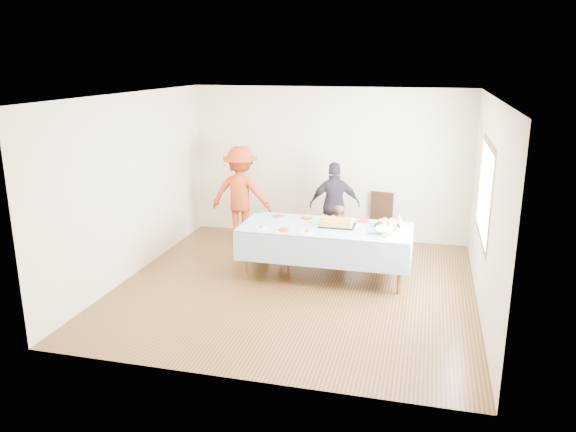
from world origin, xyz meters
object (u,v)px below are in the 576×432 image
at_px(party_table, 326,230).
at_px(adult_left, 241,194).
at_px(dining_chair, 380,216).
at_px(birthday_cake, 338,223).

height_order(party_table, adult_left, adult_left).
height_order(dining_chair, adult_left, adult_left).
distance_m(party_table, birthday_cake, 0.20).
bearing_deg(adult_left, party_table, 142.16).
bearing_deg(adult_left, dining_chair, -171.32).
bearing_deg(birthday_cake, dining_chair, 73.90).
relative_size(party_table, birthday_cake, 4.85).
height_order(party_table, dining_chair, dining_chair).
relative_size(party_table, dining_chair, 2.73).
distance_m(birthday_cake, adult_left, 2.34).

